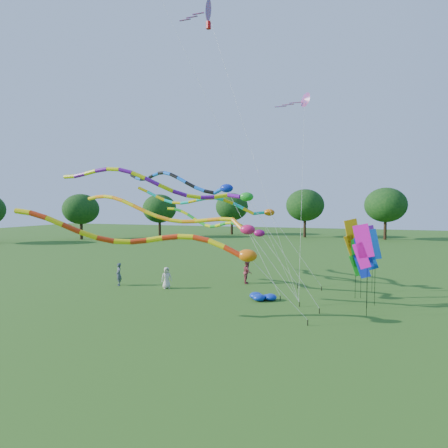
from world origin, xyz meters
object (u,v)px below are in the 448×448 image
(tube_kite_red, at_px, (162,240))
(person_b, at_px, (119,274))
(tube_kite_orange, at_px, (180,216))
(person_a, at_px, (167,278))
(blue_nylon_heap, at_px, (269,296))
(person_c, at_px, (247,272))

(tube_kite_red, xyz_separation_m, person_b, (-7.12, 6.52, -3.36))
(tube_kite_red, height_order, tube_kite_orange, tube_kite_orange)
(tube_kite_red, height_order, person_a, tube_kite_red)
(tube_kite_orange, xyz_separation_m, blue_nylon_heap, (6.31, -0.34, -5.02))
(tube_kite_orange, relative_size, person_c, 9.47)
(tube_kite_red, height_order, blue_nylon_heap, tube_kite_red)
(tube_kite_orange, bearing_deg, person_a, 164.03)
(blue_nylon_heap, relative_size, person_a, 1.20)
(tube_kite_orange, distance_m, person_c, 7.12)
(person_b, bearing_deg, person_c, 65.44)
(tube_kite_red, height_order, person_c, tube_kite_red)
(blue_nylon_heap, distance_m, person_c, 5.30)
(person_a, bearing_deg, tube_kite_orange, -64.55)
(blue_nylon_heap, distance_m, person_a, 7.79)
(tube_kite_red, relative_size, person_a, 9.29)
(blue_nylon_heap, relative_size, person_b, 1.09)
(tube_kite_red, bearing_deg, blue_nylon_heap, 39.98)
(tube_kite_red, relative_size, person_b, 8.47)
(tube_kite_orange, distance_m, blue_nylon_heap, 8.07)
(person_a, relative_size, person_c, 0.89)
(person_a, height_order, person_b, person_b)
(tube_kite_red, relative_size, blue_nylon_heap, 7.76)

